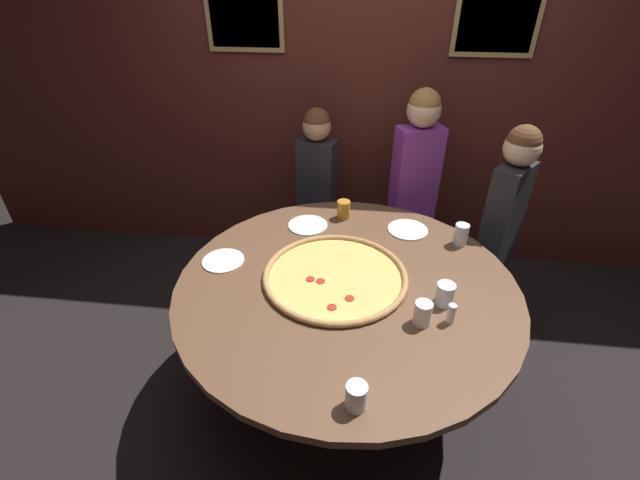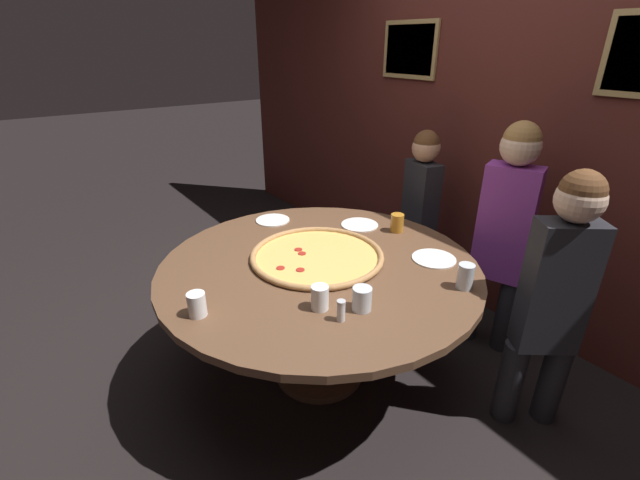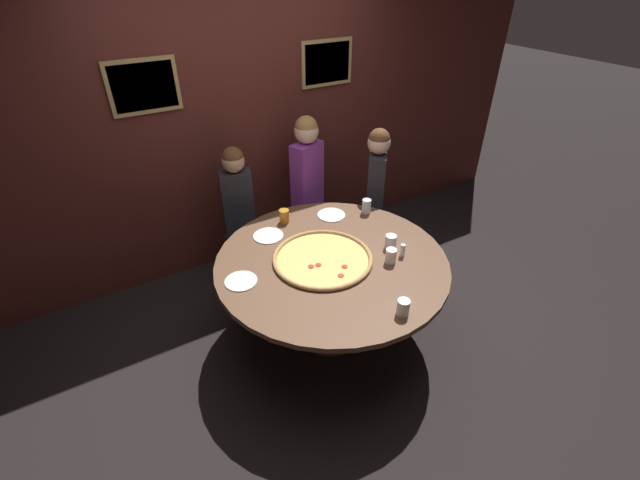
{
  "view_description": "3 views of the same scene",
  "coord_description": "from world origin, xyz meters",
  "views": [
    {
      "loc": [
        0.07,
        -1.65,
        2.07
      ],
      "look_at": [
        -0.14,
        0.05,
        0.94
      ],
      "focal_mm": 24.0,
      "sensor_mm": 36.0,
      "label": 1
    },
    {
      "loc": [
        1.62,
        -1.16,
        1.81
      ],
      "look_at": [
        0.02,
        -0.01,
        0.89
      ],
      "focal_mm": 24.0,
      "sensor_mm": 36.0,
      "label": 2
    },
    {
      "loc": [
        -1.33,
        -2.09,
        2.59
      ],
      "look_at": [
        -0.07,
        0.05,
        0.9
      ],
      "focal_mm": 24.0,
      "sensor_mm": 36.0,
      "label": 3
    }
  ],
  "objects": [
    {
      "name": "back_wall",
      "position": [
        0.0,
        1.44,
        1.3
      ],
      "size": [
        6.4,
        0.08,
        2.6
      ],
      "color": "#4C1E19",
      "rests_on": "ground_plane"
    },
    {
      "name": "giant_pizza",
      "position": [
        -0.06,
        0.03,
        0.75
      ],
      "size": [
        0.73,
        0.73,
        0.03
      ],
      "color": "#EAB75B",
      "rests_on": "dining_table"
    },
    {
      "name": "drink_cup_near_left",
      "position": [
        0.46,
        -0.1,
        0.79
      ],
      "size": [
        0.09,
        0.09,
        0.11
      ],
      "primitive_type": "cylinder",
      "color": "silver",
      "rests_on": "dining_table"
    },
    {
      "name": "diner_centre_back",
      "position": [
        -0.29,
        1.09,
        0.72
      ],
      "size": [
        0.34,
        0.2,
        1.28
      ],
      "rotation": [
        0.0,
        0.0,
        2.89
      ],
      "color": "#232328",
      "rests_on": "ground_plane"
    },
    {
      "name": "diner_far_right",
      "position": [
        0.39,
        1.06,
        0.81
      ],
      "size": [
        0.38,
        0.25,
        1.43
      ],
      "rotation": [
        0.0,
        0.0,
        -2.79
      ],
      "color": "#232328",
      "rests_on": "ground_plane"
    },
    {
      "name": "white_plate_far_back",
      "position": [
        -0.66,
        0.1,
        0.74
      ],
      "size": [
        0.22,
        0.22,
        0.01
      ],
      "primitive_type": "cylinder",
      "color": "white",
      "rests_on": "dining_table"
    },
    {
      "name": "white_plate_beside_cup",
      "position": [
        0.32,
        0.53,
        0.74
      ],
      "size": [
        0.23,
        0.23,
        0.01
      ],
      "primitive_type": "cylinder",
      "color": "white",
      "rests_on": "dining_table"
    },
    {
      "name": "white_plate_left_side",
      "position": [
        -0.27,
        0.51,
        0.74
      ],
      "size": [
        0.23,
        0.23,
        0.01
      ],
      "primitive_type": "cylinder",
      "color": "white",
      "rests_on": "dining_table"
    },
    {
      "name": "drink_cup_centre_back",
      "position": [
        -0.06,
        0.63,
        0.8
      ],
      "size": [
        0.08,
        0.08,
        0.11
      ],
      "primitive_type": "cylinder",
      "color": "#BC7A23",
      "rests_on": "dining_table"
    },
    {
      "name": "dining_table",
      "position": [
        0.0,
        0.0,
        0.62
      ],
      "size": [
        1.69,
        1.69,
        0.74
      ],
      "color": "brown",
      "rests_on": "ground_plane"
    },
    {
      "name": "drink_cup_far_right",
      "position": [
        0.34,
        -0.24,
        0.8
      ],
      "size": [
        0.08,
        0.08,
        0.11
      ],
      "primitive_type": "cylinder",
      "color": "white",
      "rests_on": "dining_table"
    },
    {
      "name": "drink_cup_front_edge",
      "position": [
        0.6,
        0.42,
        0.8
      ],
      "size": [
        0.08,
        0.08,
        0.12
      ],
      "primitive_type": "cylinder",
      "color": "silver",
      "rests_on": "dining_table"
    },
    {
      "name": "ground_plane",
      "position": [
        0.0,
        0.0,
        0.0
      ],
      "size": [
        24.0,
        24.0,
        0.0
      ],
      "primitive_type": "plane",
      "color": "black"
    },
    {
      "name": "drink_cup_beside_pizza",
      "position": [
        0.08,
        -0.7,
        0.79
      ],
      "size": [
        0.08,
        0.08,
        0.11
      ],
      "primitive_type": "cylinder",
      "color": "white",
      "rests_on": "dining_table"
    },
    {
      "name": "diner_side_left",
      "position": [
        0.9,
        0.69,
        0.76
      ],
      "size": [
        0.3,
        0.34,
        1.34
      ],
      "rotation": [
        0.0,
        0.0,
        -2.22
      ],
      "color": "#232328",
      "rests_on": "ground_plane"
    },
    {
      "name": "condiment_shaker",
      "position": [
        0.47,
        -0.22,
        0.79
      ],
      "size": [
        0.04,
        0.04,
        0.1
      ],
      "color": "silver",
      "rests_on": "dining_table"
    }
  ]
}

